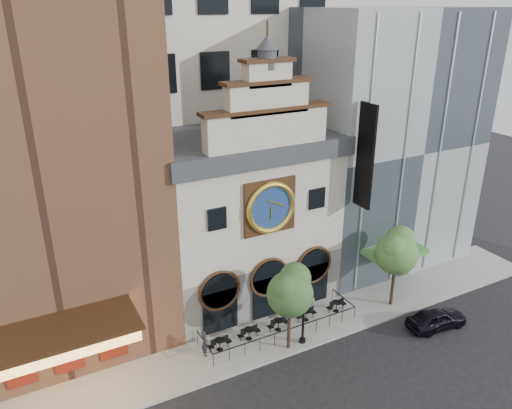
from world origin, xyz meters
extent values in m
plane|color=black|center=(0.00, 0.00, 0.00)|extent=(120.00, 120.00, 0.00)
cube|color=gray|center=(0.00, 2.50, 0.07)|extent=(44.00, 5.00, 0.15)
cube|color=#605E5B|center=(0.00, 8.00, 2.15)|extent=(12.00, 8.00, 4.00)
cube|color=#BBB1A4|center=(0.00, 8.00, 7.65)|extent=(12.00, 8.00, 7.00)
cube|color=#2D3035|center=(0.00, 8.00, 11.75)|extent=(12.60, 8.60, 1.20)
cube|color=#341E0F|center=(0.00, 3.92, 8.55)|extent=(3.60, 0.25, 3.60)
cylinder|color=navy|center=(0.00, 3.78, 8.55)|extent=(3.10, 0.12, 3.10)
torus|color=gold|center=(0.00, 3.70, 8.55)|extent=(3.46, 0.36, 3.46)
cylinder|color=#2D3035|center=(0.00, 4.40, 17.45)|extent=(1.10, 1.10, 1.10)
cone|color=#2D3035|center=(0.00, 4.40, 18.40)|extent=(1.30, 1.30, 0.80)
cube|color=#573024|center=(-13.00, 10.00, 12.65)|extent=(14.00, 12.00, 25.00)
cube|color=#FFBF59|center=(-13.00, 2.30, 4.35)|extent=(7.00, 3.40, 0.70)
cube|color=#341E0F|center=(-13.00, 2.30, 4.80)|extent=(7.40, 3.80, 0.15)
cube|color=maroon|center=(-13.00, 3.95, 2.15)|extent=(5.60, 0.15, 2.60)
cube|color=gray|center=(13.00, 10.00, 10.15)|extent=(14.00, 12.00, 20.00)
cube|color=#478C3F|center=(10.00, 2.80, 3.45)|extent=(4.50, 2.40, 0.35)
cube|color=black|center=(6.60, 3.00, 11.15)|extent=(0.18, 1.60, 7.00)
cube|color=beige|center=(0.00, 20.00, 20.00)|extent=(20.00, 16.00, 40.00)
cylinder|color=black|center=(-4.33, 2.44, 0.89)|extent=(0.68, 0.68, 0.03)
cylinder|color=black|center=(-4.33, 2.44, 0.52)|extent=(0.06, 0.06, 0.72)
cylinder|color=black|center=(-2.20, 2.56, 0.89)|extent=(0.68, 0.68, 0.03)
cylinder|color=black|center=(-2.20, 2.56, 0.52)|extent=(0.06, 0.06, 0.72)
cylinder|color=black|center=(-0.03, 2.51, 0.89)|extent=(0.68, 0.68, 0.03)
cylinder|color=black|center=(-0.03, 2.51, 0.52)|extent=(0.06, 0.06, 0.72)
cylinder|color=black|center=(2.20, 2.57, 0.89)|extent=(0.68, 0.68, 0.03)
cylinder|color=black|center=(2.20, 2.57, 0.52)|extent=(0.06, 0.06, 0.72)
cylinder|color=black|center=(4.69, 2.47, 0.89)|extent=(0.68, 0.68, 0.03)
cylinder|color=black|center=(4.69, 2.47, 0.52)|extent=(0.06, 0.06, 0.72)
imported|color=black|center=(9.65, -2.04, 0.72)|extent=(4.37, 2.11, 1.44)
imported|color=black|center=(-5.31, 2.44, 1.01)|extent=(0.52, 0.69, 1.71)
cylinder|color=black|center=(0.69, 0.66, 2.43)|extent=(0.16, 0.16, 4.55)
cylinder|color=black|center=(0.69, 0.66, 0.29)|extent=(0.40, 0.40, 0.27)
sphere|color=white|center=(0.69, 0.66, 4.88)|extent=(0.55, 0.55, 0.55)
sphere|color=#2C5220|center=(0.15, 0.60, 3.11)|extent=(0.51, 0.51, 0.51)
sphere|color=#2C5220|center=(1.24, 0.73, 3.11)|extent=(0.51, 0.51, 0.51)
cylinder|color=#382619|center=(-0.37, 0.64, 1.69)|extent=(0.22, 0.22, 3.07)
sphere|color=#2A5020|center=(-0.37, 0.64, 4.10)|extent=(2.85, 2.85, 2.85)
sphere|color=#2A5020|center=(0.17, 0.97, 4.87)|extent=(1.97, 1.97, 1.97)
sphere|color=#2A5020|center=(-0.81, 0.42, 4.65)|extent=(1.76, 1.76, 1.76)
cylinder|color=#382619|center=(8.75, 1.37, 1.74)|extent=(0.23, 0.23, 3.19)
sphere|color=#3C6929|center=(8.75, 1.37, 4.25)|extent=(2.96, 2.96, 2.96)
sphere|color=#3C6929|center=(9.32, 1.71, 5.05)|extent=(2.05, 2.05, 2.05)
sphere|color=#3C6929|center=(8.30, 1.15, 4.82)|extent=(1.82, 1.82, 1.82)
camera|label=1|loc=(-14.28, -21.30, 20.53)|focal=35.00mm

